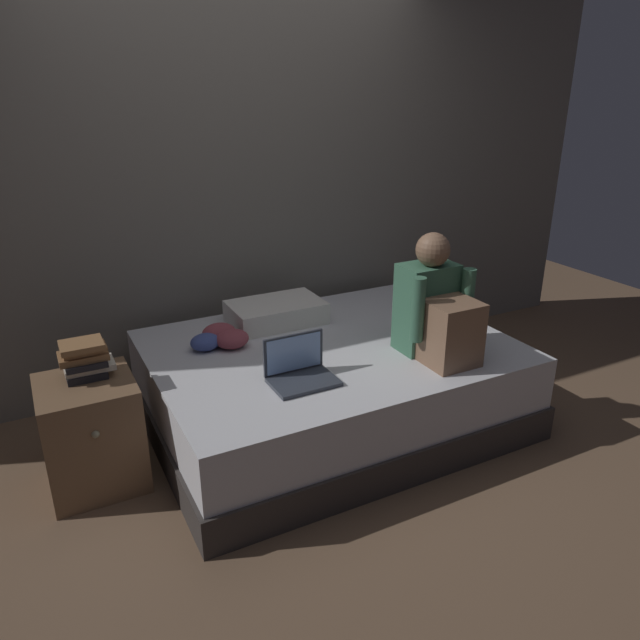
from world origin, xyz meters
name	(u,v)px	position (x,y,z in m)	size (l,w,h in m)	color
ground_plane	(324,455)	(0.00, 0.00, 0.00)	(8.00, 8.00, 0.00)	brown
wall_back	(234,170)	(0.00, 1.20, 1.35)	(5.60, 0.10, 2.70)	slate
bed	(330,383)	(0.20, 0.30, 0.24)	(2.00, 1.50, 0.49)	#332D2B
nightstand	(92,433)	(-1.10, 0.32, 0.27)	(0.44, 0.46, 0.55)	brown
person_sitting	(436,311)	(0.64, -0.06, 0.74)	(0.39, 0.44, 0.66)	#38664C
laptop	(300,370)	(-0.14, -0.01, 0.54)	(0.32, 0.23, 0.22)	#333842
pillow	(276,312)	(0.07, 0.75, 0.55)	(0.56, 0.36, 0.13)	silver
book_stack	(85,360)	(-1.07, 0.38, 0.64)	(0.24, 0.17, 0.19)	black
clothes_pile	(220,337)	(-0.35, 0.57, 0.54)	(0.32, 0.27, 0.11)	#8E3D47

